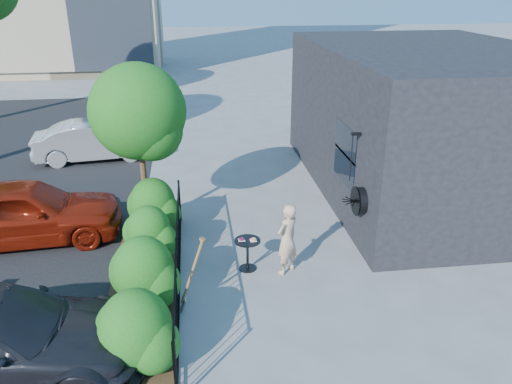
{
  "coord_description": "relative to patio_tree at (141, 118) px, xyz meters",
  "views": [
    {
      "loc": [
        -1.08,
        -8.54,
        5.64
      ],
      "look_at": [
        0.27,
        1.79,
        1.2
      ],
      "focal_mm": 35.0,
      "sensor_mm": 36.0,
      "label": 1
    }
  ],
  "objects": [
    {
      "name": "shop_building",
      "position": [
        7.73,
        1.74,
        -0.76
      ],
      "size": [
        6.22,
        9.0,
        4.0
      ],
      "color": "black",
      "rests_on": "ground"
    },
    {
      "name": "car_red",
      "position": [
        -2.81,
        -0.36,
        -2.02
      ],
      "size": [
        4.49,
        2.11,
        1.49
      ],
      "primitive_type": "imported",
      "rotation": [
        0.0,
        0.0,
        1.65
      ],
      "color": "maroon",
      "rests_on": "ground"
    },
    {
      "name": "woman",
      "position": [
        2.95,
        -2.48,
        -2.0
      ],
      "size": [
        0.67,
        0.64,
        1.54
      ],
      "primitive_type": "imported",
      "rotation": [
        0.0,
        0.0,
        3.83
      ],
      "color": "tan",
      "rests_on": "ground"
    },
    {
      "name": "fence",
      "position": [
        0.74,
        -2.76,
        -2.2
      ],
      "size": [
        0.05,
        6.05,
        1.1
      ],
      "color": "black",
      "rests_on": "ground"
    },
    {
      "name": "patio_tree",
      "position": [
        0.0,
        0.0,
        0.0
      ],
      "size": [
        2.2,
        2.2,
        3.94
      ],
      "color": "#3F2B19",
      "rests_on": "ground"
    },
    {
      "name": "car_silver",
      "position": [
        -2.14,
        5.37,
        -2.11
      ],
      "size": [
        4.09,
        1.86,
        1.3
      ],
      "primitive_type": "imported",
      "rotation": [
        0.0,
        0.0,
        1.7
      ],
      "color": "#A0A0A5",
      "rests_on": "ground"
    },
    {
      "name": "shrubs",
      "position": [
        0.14,
        -2.66,
        -2.06
      ],
      "size": [
        1.1,
        5.6,
        1.24
      ],
      "color": "#1E5713",
      "rests_on": "ground"
    },
    {
      "name": "planting_bed",
      "position": [
        0.04,
        -2.76,
        -2.72
      ],
      "size": [
        1.3,
        6.0,
        0.08
      ],
      "primitive_type": "cube",
      "color": "#382616",
      "rests_on": "ground"
    },
    {
      "name": "ground",
      "position": [
        2.24,
        -2.76,
        -2.76
      ],
      "size": [
        120.0,
        120.0,
        0.0
      ],
      "primitive_type": "plane",
      "color": "gray",
      "rests_on": "ground"
    },
    {
      "name": "cafe_table",
      "position": [
        2.16,
        -2.28,
        -2.29
      ],
      "size": [
        0.55,
        0.55,
        0.73
      ],
      "rotation": [
        0.0,
        0.0,
        -0.01
      ],
      "color": "black",
      "rests_on": "ground"
    },
    {
      "name": "shovel",
      "position": [
        0.98,
        -3.54,
        -2.1
      ],
      "size": [
        0.52,
        0.2,
        1.52
      ],
      "color": "brown",
      "rests_on": "ground"
    }
  ]
}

